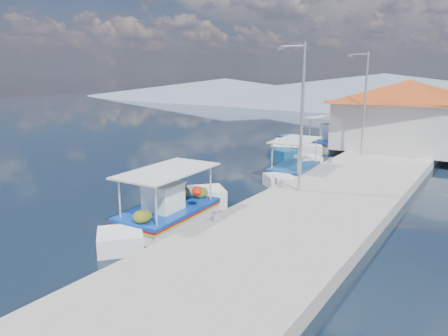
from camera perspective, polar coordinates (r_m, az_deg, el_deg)
The scene contains 10 objects.
ground at distance 18.60m, azimuth -5.53°, elevation -3.81°, with size 160.00×160.00×0.00m, color black.
quay at distance 21.10m, azimuth 17.81°, elevation -1.65°, with size 5.00×44.00×0.50m, color #A7A49C.
bollards at distance 20.97m, azimuth 11.81°, elevation -0.27°, with size 0.20×17.20×0.30m.
main_caique at distance 15.10m, azimuth -7.39°, elevation -6.13°, with size 2.24×6.85×2.26m.
caique_green_canopy at distance 22.06m, azimuth 9.66°, elevation -0.38°, with size 1.98×5.90×2.21m.
caique_blue_hull at distance 28.41m, azimuth 8.85°, elevation 2.59°, with size 3.46×6.11×1.17m.
caique_far at distance 30.44m, azimuth 14.89°, elevation 3.32°, with size 3.67×7.09×2.61m.
harbor_building at distance 29.31m, azimuth 23.71°, elevation 6.84°, with size 10.49×10.49×4.40m.
lamp_post_near at distance 17.23m, azimuth 10.37°, elevation 7.77°, with size 1.21×0.14×6.00m.
lamp_post_far at distance 25.71m, azimuth 18.54°, elevation 8.96°, with size 1.21×0.14×6.00m.
Camera 1 is at (11.34, -13.74, 5.34)m, focal length 33.41 mm.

